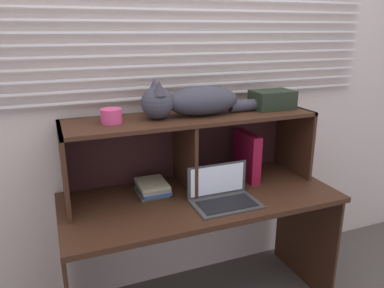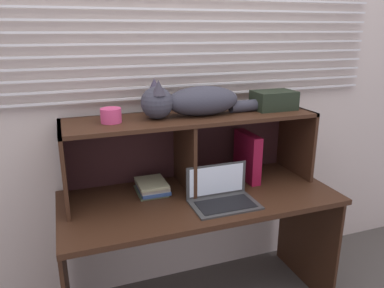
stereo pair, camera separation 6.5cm
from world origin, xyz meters
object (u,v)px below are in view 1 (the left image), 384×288
Objects in this scene: storage_box at (272,100)px; book_stack at (152,187)px; binder_upright at (246,156)px; cat at (192,101)px; small_basket at (111,116)px; laptop at (223,195)px.

book_stack is at bearing 179.98° from storage_box.
book_stack is 0.89m from storage_box.
book_stack is at bearing 179.97° from binder_upright.
small_basket is at bearing 180.00° from cat.
storage_box is (0.52, 0.00, -0.03)m from cat.
cat is at bearing -0.07° from book_stack.
binder_upright is at bearing -0.03° from book_stack.
cat reaches higher than storage_box.
cat is 2.21× the size of laptop.
small_basket is 0.43× the size of storage_box.
cat is at bearing 180.00° from storage_box.
storage_box reaches higher than small_basket.
cat is 2.65× the size of binder_upright.
cat is at bearing 180.00° from binder_upright.
binder_upright is 1.37× the size of book_stack.
laptop is 0.41m from book_stack.
cat is 0.52m from storage_box.
book_stack is at bearing 179.93° from cat.
small_basket is (-0.45, 0.00, -0.05)m from cat.
storage_box is at bearing -0.02° from book_stack.
book_stack is (-0.32, 0.25, -0.00)m from laptop.
storage_box reaches higher than laptop.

